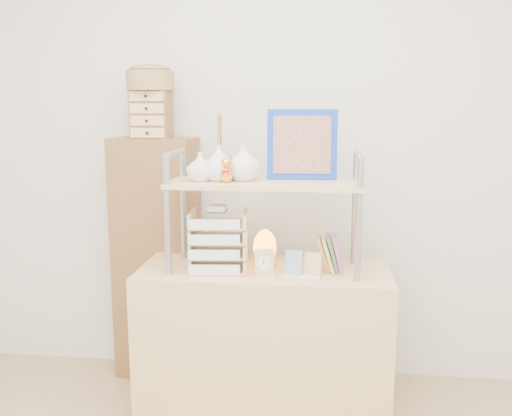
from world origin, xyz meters
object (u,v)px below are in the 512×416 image
(desk, at_px, (264,342))
(salt_lamp, at_px, (265,248))
(cabinet, at_px, (157,259))
(letter_tray, at_px, (218,244))

(desk, relative_size, salt_lamp, 6.49)
(cabinet, height_order, salt_lamp, cabinet)
(letter_tray, bearing_deg, salt_lamp, 20.14)
(letter_tray, xyz_separation_m, salt_lamp, (0.21, 0.08, -0.03))
(desk, distance_m, letter_tray, 0.55)
(desk, bearing_deg, letter_tray, -168.59)
(desk, height_order, cabinet, cabinet)
(cabinet, bearing_deg, desk, -24.46)
(cabinet, distance_m, salt_lamp, 0.74)
(desk, height_order, letter_tray, letter_tray)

